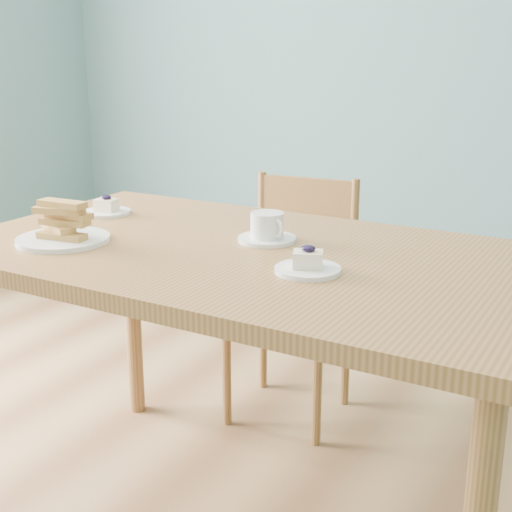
# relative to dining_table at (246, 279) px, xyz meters

# --- Properties ---
(room) EXTENTS (5.01, 5.01, 2.71)m
(room) POSITION_rel_dining_table_xyz_m (-0.10, -0.24, 0.60)
(room) COLOR #A87D4E
(room) RESTS_ON ground
(dining_table) EXTENTS (1.55, 0.89, 0.83)m
(dining_table) POSITION_rel_dining_table_xyz_m (0.00, 0.00, 0.00)
(dining_table) COLOR #9A673A
(dining_table) RESTS_ON ground
(dining_chair) EXTENTS (0.44, 0.42, 0.88)m
(dining_chair) POSITION_rel_dining_table_xyz_m (-0.20, 0.68, -0.30)
(dining_chair) COLOR #9A673A
(dining_chair) RESTS_ON ground
(cheesecake_plate_near) EXTENTS (0.15, 0.15, 0.07)m
(cheesecake_plate_near) POSITION_rel_dining_table_xyz_m (0.22, -0.10, 0.10)
(cheesecake_plate_near) COLOR white
(cheesecake_plate_near) RESTS_ON dining_table
(cheesecake_plate_far) EXTENTS (0.15, 0.15, 0.06)m
(cheesecake_plate_far) POSITION_rel_dining_table_xyz_m (-0.58, 0.13, 0.10)
(cheesecake_plate_far) COLOR white
(cheesecake_plate_far) RESTS_ON dining_table
(coffee_cup) EXTENTS (0.16, 0.16, 0.08)m
(coffee_cup) POSITION_rel_dining_table_xyz_m (0.01, 0.09, 0.12)
(coffee_cup) COLOR white
(coffee_cup) RESTS_ON dining_table
(biscotti_plate) EXTENTS (0.25, 0.25, 0.11)m
(biscotti_plate) POSITION_rel_dining_table_xyz_m (-0.46, -0.18, 0.12)
(biscotti_plate) COLOR white
(biscotti_plate) RESTS_ON dining_table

